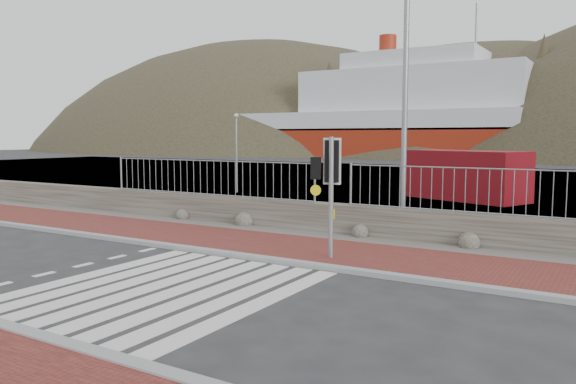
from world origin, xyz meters
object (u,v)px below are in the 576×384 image
Objects in this scene: traffic_signal_far at (330,172)px; ferry at (369,119)px; streetlight at (410,58)px; shipping_container at (466,175)px.

ferry is at bearing -86.91° from traffic_signal_far.
streetlight is at bearing -65.99° from ferry.
traffic_signal_far is at bearing -65.62° from shipping_container.
streetlight is at bearing -62.63° from shipping_container.
traffic_signal_far is 0.32× the size of streetlight.
traffic_signal_far reaches higher than shipping_container.
streetlight is 1.68× the size of shipping_container.
shipping_container is (-0.43, 14.82, -0.98)m from traffic_signal_far.
streetlight is (0.43, 4.20, 3.05)m from traffic_signal_far.
ferry is at bearing 134.41° from streetlight.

